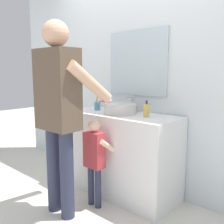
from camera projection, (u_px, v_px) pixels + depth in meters
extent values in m
plane|color=silver|center=(102.00, 201.00, 2.68)|extent=(14.00, 14.00, 0.00)
cube|color=silver|center=(140.00, 70.00, 2.92)|extent=(4.40, 0.08, 2.70)
cube|color=silver|center=(137.00, 63.00, 2.87)|extent=(0.78, 0.02, 0.72)
cube|color=white|center=(121.00, 153.00, 2.83)|extent=(1.27, 0.54, 0.89)
cylinder|color=silver|center=(120.00, 109.00, 2.74)|extent=(0.34, 0.34, 0.11)
cylinder|color=#B1B1AD|center=(120.00, 108.00, 2.74)|extent=(0.28, 0.28, 0.09)
cylinder|color=#B7BABF|center=(133.00, 104.00, 2.89)|extent=(0.03, 0.03, 0.18)
cylinder|color=#B7BABF|center=(130.00, 97.00, 2.84)|extent=(0.02, 0.12, 0.02)
cylinder|color=#B7BABF|center=(128.00, 109.00, 2.95)|extent=(0.04, 0.04, 0.05)
cylinder|color=#B7BABF|center=(138.00, 110.00, 2.86)|extent=(0.04, 0.04, 0.05)
cylinder|color=#4C8EB2|center=(97.00, 106.00, 3.01)|extent=(0.07, 0.07, 0.09)
cylinder|color=orange|center=(97.00, 101.00, 3.01)|extent=(0.01, 0.04, 0.17)
cube|color=white|center=(96.00, 93.00, 2.99)|extent=(0.01, 0.02, 0.02)
cylinder|color=yellow|center=(97.00, 101.00, 3.01)|extent=(0.02, 0.04, 0.17)
cube|color=white|center=(97.00, 93.00, 3.00)|extent=(0.01, 0.02, 0.02)
cylinder|color=gold|center=(146.00, 111.00, 2.54)|extent=(0.06, 0.06, 0.13)
cylinder|color=#2D2D2D|center=(147.00, 102.00, 2.53)|extent=(0.02, 0.02, 0.04)
cylinder|color=#2D334C|center=(91.00, 185.00, 2.60)|extent=(0.06, 0.06, 0.41)
cylinder|color=#2D334C|center=(98.00, 188.00, 2.53)|extent=(0.06, 0.06, 0.41)
cube|color=#B7383D|center=(94.00, 150.00, 2.51)|extent=(0.20, 0.11, 0.35)
sphere|color=beige|center=(94.00, 125.00, 2.47)|extent=(0.11, 0.11, 0.11)
cylinder|color=beige|center=(93.00, 143.00, 2.65)|extent=(0.05, 0.25, 0.19)
cylinder|color=beige|center=(109.00, 147.00, 2.50)|extent=(0.05, 0.25, 0.19)
cylinder|color=#2D334C|center=(54.00, 169.00, 2.47)|extent=(0.12, 0.12, 0.82)
cylinder|color=#2D334C|center=(67.00, 175.00, 2.33)|extent=(0.12, 0.12, 0.82)
cube|color=brown|center=(57.00, 90.00, 2.28)|extent=(0.41, 0.23, 0.71)
sphere|color=#D8A884|center=(56.00, 33.00, 2.21)|extent=(0.23, 0.23, 0.23)
cylinder|color=#D8A884|center=(59.00, 81.00, 2.56)|extent=(0.10, 0.50, 0.39)
cylinder|color=#D8A884|center=(90.00, 83.00, 2.26)|extent=(0.10, 0.50, 0.39)
cylinder|color=#E5387F|center=(105.00, 102.00, 2.43)|extent=(0.01, 0.14, 0.03)
cube|color=white|center=(110.00, 100.00, 2.48)|extent=(0.01, 0.02, 0.02)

